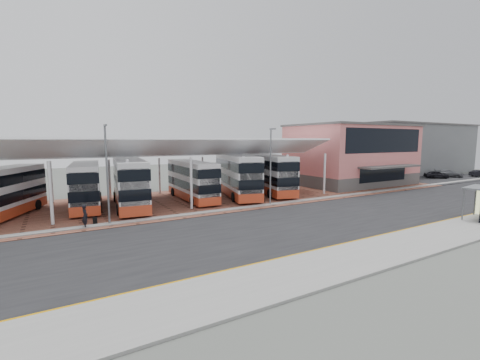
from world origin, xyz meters
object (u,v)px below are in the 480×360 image
Objects in this scene: bus_3 at (192,181)px; pedestrian at (85,216)px; bus_4 at (237,176)px; bus_2 at (130,183)px; carpark_car_b at (448,173)px; carpark_car_a at (436,175)px; bus_1 at (86,185)px; terminal at (351,154)px; bus_5 at (269,174)px; bus_0 at (1,193)px.

bus_3 is 13.75m from pedestrian.
bus_2 is at bearing -164.69° from bus_4.
pedestrian is (-17.38, -6.67, -1.57)m from bus_4.
carpark_car_b is at bearing -98.38° from pedestrian.
bus_2 reaches higher than carpark_car_a.
bus_1 is at bearing -18.27° from pedestrian.
terminal is 34.16m from bus_2.
carpark_car_a is (56.51, -3.98, -1.55)m from bus_1.
terminal is 1.65× the size of bus_1.
bus_3 is at bearing 125.31° from carpark_car_a.
pedestrian is at bearing -144.08° from bus_4.
bus_3 is 2.33× the size of carpark_car_b.
terminal is at bearing 18.11° from bus_4.
pedestrian is at bearing -118.77° from bus_2.
bus_4 is (-21.41, -1.19, -2.11)m from terminal.
bus_2 is 17.45m from bus_5.
bus_4 reaches higher than carpark_car_a.
terminal is 23.18m from carpark_car_b.
terminal reaches higher than bus_4.
bus_2 reaches higher than pedestrian.
bus_2 is 52.70m from carpark_car_a.
bus_4 is (12.66, 0.08, 0.07)m from bus_2.
bus_5 is 39.33m from carpark_car_b.
pedestrian is (-0.84, -8.50, -1.32)m from bus_1.
bus_3 reaches higher than carpark_car_a.
bus_1 is at bearing 35.92° from bus_0.
carpark_car_a is (18.56, -3.33, -3.91)m from terminal.
bus_3 is 5.71m from bus_4.
bus_0 is 17.67m from bus_3.
terminal is at bearing 141.96° from carpark_car_b.
carpark_car_a is (35.18, -2.22, -1.75)m from bus_5.
carpark_car_b is (60.56, -3.94, -1.55)m from bus_1.
carpark_car_b is at bearing 4.83° from bus_2.
terminal is 4.66× the size of carpark_car_a.
bus_1 is 16.64m from bus_4.
bus_5 is at bearing 147.05° from carpark_car_b.
terminal is 3.99× the size of carpark_car_b.
bus_1 reaches higher than pedestrian.
bus_1 is 1.04× the size of bus_3.
bus_2 is 2.61× the size of carpark_car_b.
bus_0 is 5.89× the size of pedestrian.
bus_3 is at bearing -169.01° from bus_5.
terminal is at bearing 9.00° from bus_2.
bus_5 is 2.65× the size of carpark_car_b.
bus_2 is (10.69, -0.44, 0.22)m from bus_0.
bus_4 is 2.70× the size of carpark_car_b.
bus_0 is 10.71m from bus_2.
bus_5 is at bearing 124.95° from carpark_car_a.
carpark_car_a is 4.05m from carpark_car_b.
bus_1 is 56.67m from carpark_car_a.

